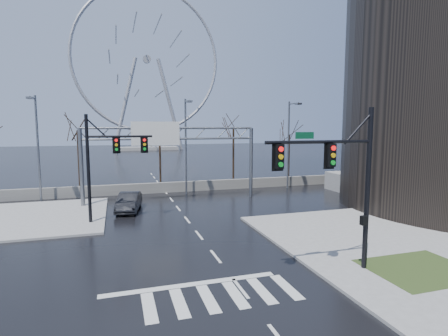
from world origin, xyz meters
name	(u,v)px	position (x,y,z in m)	size (l,w,h in m)	color
ground	(216,256)	(0.00, 0.00, 0.00)	(260.00, 260.00, 0.00)	black
sidewalk_right_ext	(347,229)	(10.00, 2.00, 0.07)	(12.00, 10.00, 0.15)	gray
sidewalk_far	(39,217)	(-11.00, 12.00, 0.07)	(10.00, 12.00, 0.15)	gray
grass_strip	(420,269)	(9.00, -5.00, 0.15)	(5.00, 4.00, 0.02)	#293D19
barrier_wall	(166,187)	(0.00, 20.00, 0.55)	(52.00, 0.50, 1.10)	slate
signal_mast_near	(345,174)	(5.14, -4.04, 4.87)	(5.52, 0.41, 8.00)	black
signal_mast_far	(104,158)	(-5.87, 8.96, 4.83)	(4.72, 0.41, 8.00)	black
sign_gantry	(168,148)	(-0.38, 14.96, 5.18)	(16.36, 0.40, 7.60)	slate
streetlight_left	(37,140)	(-12.00, 18.16, 5.89)	(0.50, 2.55, 10.00)	slate
streetlight_mid	(186,139)	(2.00, 18.16, 5.89)	(0.50, 2.55, 10.00)	slate
streetlight_right	(290,138)	(14.00, 18.16, 5.89)	(0.50, 2.55, 10.00)	slate
tree_left	(78,137)	(-9.00, 23.50, 5.98)	(3.75, 3.75, 7.50)	black
tree_center	(160,143)	(0.00, 24.50, 5.17)	(3.25, 3.25, 6.50)	black
tree_right	(233,134)	(9.00, 23.50, 6.22)	(3.90, 3.90, 7.80)	black
tree_far_right	(289,140)	(17.00, 24.00, 5.41)	(3.40, 3.40, 6.80)	black
ferris_wheel	(147,65)	(5.00, 95.00, 26.13)	(45.00, 6.00, 50.91)	gray
car	(129,202)	(-4.14, 12.37, 0.77)	(1.64, 4.69, 1.55)	black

